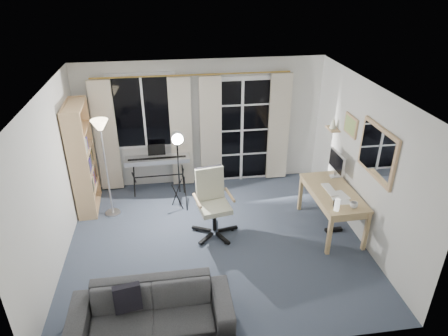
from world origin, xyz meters
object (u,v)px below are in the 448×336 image
at_px(office_chair, 212,196).
at_px(mug, 354,204).
at_px(bookshelf, 81,162).
at_px(monitor, 337,162).
at_px(sofa, 151,305).
at_px(desk, 333,196).
at_px(studio_light, 178,147).
at_px(keyboard_piano, 157,160).
at_px(torchiere_lamp, 102,140).

height_order(office_chair, mug, office_chair).
xyz_separation_m(bookshelf, mug, (4.10, -1.70, -0.15)).
bearing_deg(monitor, sofa, -147.19).
bearing_deg(office_chair, desk, -17.01).
distance_m(studio_light, desk, 2.61).
relative_size(keyboard_piano, sofa, 0.63).
relative_size(studio_light, sofa, 0.80).
relative_size(torchiere_lamp, keyboard_piano, 1.46).
bearing_deg(studio_light, sofa, -105.22).
distance_m(studio_light, mug, 2.88).
relative_size(monitor, mug, 4.40).
relative_size(monitor, sofa, 0.27).
relative_size(keyboard_piano, studio_light, 0.79).
bearing_deg(sofa, torchiere_lamp, 105.51).
height_order(office_chair, monitor, monitor).
relative_size(bookshelf, sofa, 1.02).
bearing_deg(bookshelf, mug, -25.45).
relative_size(studio_light, office_chair, 1.40).
height_order(bookshelf, keyboard_piano, bookshelf).
bearing_deg(sofa, mug, 20.93).
bearing_deg(mug, sofa, -158.72).
relative_size(torchiere_lamp, office_chair, 1.60).
xyz_separation_m(torchiere_lamp, sofa, (0.73, -2.57, -1.02)).
xyz_separation_m(torchiere_lamp, mug, (3.66, -1.43, -0.63)).
xyz_separation_m(keyboard_piano, desk, (2.75, -1.61, -0.03)).
bearing_deg(desk, office_chair, 171.47).
relative_size(studio_light, desk, 1.14).
height_order(studio_light, sofa, studio_light).
bearing_deg(bookshelf, office_chair, -27.92).
bearing_deg(office_chair, monitor, -4.14).
distance_m(bookshelf, desk, 4.19).
height_order(bookshelf, sofa, bookshelf).
xyz_separation_m(keyboard_piano, sofa, (-0.08, -3.25, -0.28)).
distance_m(desk, mug, 0.53).
distance_m(torchiere_lamp, mug, 3.98).
relative_size(bookshelf, torchiere_lamp, 1.11).
relative_size(mug, sofa, 0.06).
bearing_deg(torchiere_lamp, bookshelf, 148.88).
bearing_deg(bookshelf, torchiere_lamp, -34.02).
xyz_separation_m(bookshelf, studio_light, (1.63, -0.31, 0.30)).
bearing_deg(bookshelf, monitor, -13.08).
xyz_separation_m(torchiere_lamp, keyboard_piano, (0.81, 0.67, -0.74)).
bearing_deg(keyboard_piano, sofa, -92.58).
distance_m(monitor, sofa, 3.72).
xyz_separation_m(bookshelf, desk, (4.00, -1.20, -0.29)).
height_order(torchiere_lamp, keyboard_piano, torchiere_lamp).
bearing_deg(studio_light, mug, -34.57).
distance_m(studio_light, monitor, 2.62).
relative_size(torchiere_lamp, sofa, 0.92).
xyz_separation_m(desk, mug, (0.10, -0.50, 0.14)).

